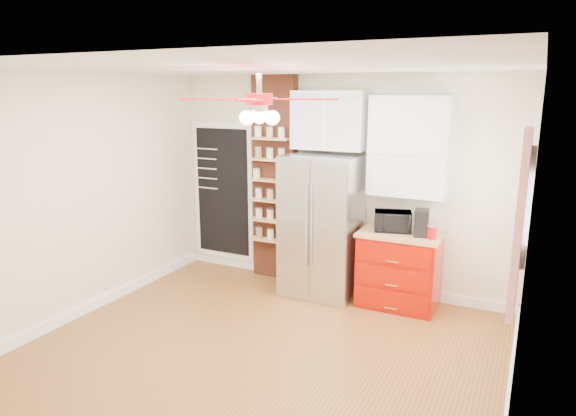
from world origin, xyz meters
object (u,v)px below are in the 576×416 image
at_px(coffee_maker, 421,223).
at_px(canister_left, 432,233).
at_px(red_cabinet, 399,269).
at_px(toaster_oven, 393,221).
at_px(pantry_jar_oats, 257,174).
at_px(ceiling_fan, 259,100).
at_px(fridge, 322,226).

height_order(coffee_maker, canister_left, coffee_maker).
height_order(red_cabinet, coffee_maker, coffee_maker).
xyz_separation_m(toaster_oven, coffee_maker, (0.35, -0.07, 0.04)).
xyz_separation_m(canister_left, pantry_jar_oats, (-2.34, 0.22, 0.46)).
relative_size(toaster_oven, canister_left, 2.91).
bearing_deg(ceiling_fan, coffee_maker, 54.57).
bearing_deg(canister_left, pantry_jar_oats, 174.60).
bearing_deg(red_cabinet, toaster_oven, 172.18).
bearing_deg(fridge, coffee_maker, -0.18).
bearing_deg(ceiling_fan, pantry_jar_oats, 120.53).
relative_size(ceiling_fan, toaster_oven, 3.33).
relative_size(red_cabinet, coffee_maker, 3.10).
bearing_deg(fridge, toaster_oven, 4.32).
relative_size(toaster_oven, pantry_jar_oats, 3.45).
bearing_deg(pantry_jar_oats, red_cabinet, -2.84).
distance_m(ceiling_fan, coffee_maker, 2.42).
xyz_separation_m(red_cabinet, ceiling_fan, (-0.92, -1.68, 1.97)).
distance_m(toaster_oven, coffee_maker, 0.35).
distance_m(red_cabinet, ceiling_fan, 2.75).
bearing_deg(red_cabinet, ceiling_fan, -118.71).
xyz_separation_m(ceiling_fan, coffee_maker, (1.16, 1.63, -1.37)).
distance_m(fridge, toaster_oven, 0.87).
distance_m(fridge, coffee_maker, 1.22).
distance_m(red_cabinet, toaster_oven, 0.57).
relative_size(fridge, red_cabinet, 1.86).
height_order(fridge, coffee_maker, fridge).
bearing_deg(canister_left, coffee_maker, 152.26).
bearing_deg(coffee_maker, fridge, 170.12).
xyz_separation_m(red_cabinet, coffee_maker, (0.24, -0.05, 0.60)).
distance_m(red_cabinet, pantry_jar_oats, 2.20).
relative_size(ceiling_fan, canister_left, 9.68).
bearing_deg(fridge, red_cabinet, 2.95).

